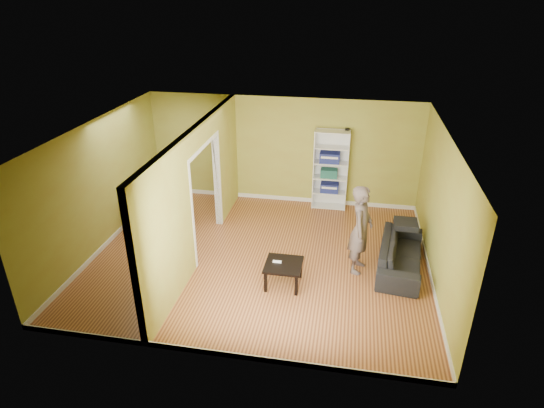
{
  "coord_description": "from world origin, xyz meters",
  "views": [
    {
      "loc": [
        1.6,
        -7.54,
        4.88
      ],
      "look_at": [
        0.2,
        0.2,
        1.1
      ],
      "focal_mm": 30.0,
      "sensor_mm": 36.0,
      "label": 1
    }
  ],
  "objects_px": {
    "coffee_table": "(284,267)",
    "dining_table": "(160,194)",
    "sofa": "(401,250)",
    "chair_far": "(172,191)",
    "bookshelf": "(331,169)",
    "chair_near": "(150,218)",
    "chair_left": "(129,200)",
    "person": "(361,222)"
  },
  "relations": [
    {
      "from": "person",
      "to": "dining_table",
      "type": "xyz_separation_m",
      "value": [
        -4.39,
        1.12,
        -0.3
      ]
    },
    {
      "from": "person",
      "to": "dining_table",
      "type": "bearing_deg",
      "value": 86.72
    },
    {
      "from": "person",
      "to": "bookshelf",
      "type": "xyz_separation_m",
      "value": [
        -0.72,
        2.68,
        -0.05
      ]
    },
    {
      "from": "dining_table",
      "to": "chair_left",
      "type": "xyz_separation_m",
      "value": [
        -0.79,
        0.05,
        -0.24
      ]
    },
    {
      "from": "person",
      "to": "chair_far",
      "type": "bearing_deg",
      "value": 79.61
    },
    {
      "from": "chair_left",
      "to": "chair_far",
      "type": "xyz_separation_m",
      "value": [
        0.81,
        0.54,
        0.06
      ]
    },
    {
      "from": "sofa",
      "to": "chair_near",
      "type": "bearing_deg",
      "value": 94.0
    },
    {
      "from": "person",
      "to": "coffee_table",
      "type": "height_order",
      "value": "person"
    },
    {
      "from": "person",
      "to": "coffee_table",
      "type": "xyz_separation_m",
      "value": [
        -1.31,
        -0.74,
        -0.64
      ]
    },
    {
      "from": "coffee_table",
      "to": "chair_left",
      "type": "height_order",
      "value": "chair_left"
    },
    {
      "from": "dining_table",
      "to": "chair_near",
      "type": "xyz_separation_m",
      "value": [
        0.02,
        -0.62,
        -0.26
      ]
    },
    {
      "from": "chair_near",
      "to": "coffee_table",
      "type": "bearing_deg",
      "value": -41.79
    },
    {
      "from": "coffee_table",
      "to": "chair_near",
      "type": "xyz_separation_m",
      "value": [
        -3.06,
        1.24,
        0.08
      ]
    },
    {
      "from": "dining_table",
      "to": "chair_left",
      "type": "height_order",
      "value": "chair_left"
    },
    {
      "from": "sofa",
      "to": "person",
      "type": "height_order",
      "value": "person"
    },
    {
      "from": "chair_left",
      "to": "chair_far",
      "type": "bearing_deg",
      "value": 121.1
    },
    {
      "from": "chair_left",
      "to": "chair_near",
      "type": "relative_size",
      "value": 1.06
    },
    {
      "from": "dining_table",
      "to": "chair_left",
      "type": "distance_m",
      "value": 0.82
    },
    {
      "from": "coffee_table",
      "to": "dining_table",
      "type": "distance_m",
      "value": 3.61
    },
    {
      "from": "bookshelf",
      "to": "chair_near",
      "type": "height_order",
      "value": "bookshelf"
    },
    {
      "from": "person",
      "to": "bookshelf",
      "type": "distance_m",
      "value": 2.78
    },
    {
      "from": "sofa",
      "to": "chair_left",
      "type": "xyz_separation_m",
      "value": [
        -5.97,
        0.95,
        0.1
      ]
    },
    {
      "from": "sofa",
      "to": "bookshelf",
      "type": "distance_m",
      "value": 2.95
    },
    {
      "from": "chair_left",
      "to": "chair_far",
      "type": "height_order",
      "value": "chair_far"
    },
    {
      "from": "person",
      "to": "dining_table",
      "type": "distance_m",
      "value": 4.54
    },
    {
      "from": "coffee_table",
      "to": "chair_far",
      "type": "distance_m",
      "value": 3.92
    },
    {
      "from": "chair_left",
      "to": "coffee_table",
      "type": "bearing_deg",
      "value": 61.33
    },
    {
      "from": "chair_left",
      "to": "bookshelf",
      "type": "bearing_deg",
      "value": 106.34
    },
    {
      "from": "dining_table",
      "to": "chair_near",
      "type": "bearing_deg",
      "value": -88.11
    },
    {
      "from": "person",
      "to": "bookshelf",
      "type": "relative_size",
      "value": 1.05
    },
    {
      "from": "coffee_table",
      "to": "chair_left",
      "type": "distance_m",
      "value": 4.31
    },
    {
      "from": "chair_far",
      "to": "person",
      "type": "bearing_deg",
      "value": 174.55
    },
    {
      "from": "chair_left",
      "to": "chair_near",
      "type": "height_order",
      "value": "chair_left"
    },
    {
      "from": "coffee_table",
      "to": "chair_near",
      "type": "bearing_deg",
      "value": 158.01
    },
    {
      "from": "person",
      "to": "chair_left",
      "type": "relative_size",
      "value": 2.14
    },
    {
      "from": "chair_near",
      "to": "chair_far",
      "type": "distance_m",
      "value": 1.21
    },
    {
      "from": "sofa",
      "to": "dining_table",
      "type": "xyz_separation_m",
      "value": [
        -5.19,
        0.9,
        0.34
      ]
    },
    {
      "from": "coffee_table",
      "to": "chair_far",
      "type": "relative_size",
      "value": 0.62
    },
    {
      "from": "chair_left",
      "to": "person",
      "type": "bearing_deg",
      "value": 74.86
    },
    {
      "from": "person",
      "to": "chair_far",
      "type": "distance_m",
      "value": 4.71
    },
    {
      "from": "chair_far",
      "to": "chair_near",
      "type": "bearing_deg",
      "value": 105.63
    },
    {
      "from": "sofa",
      "to": "dining_table",
      "type": "relative_size",
      "value": 1.55
    }
  ]
}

